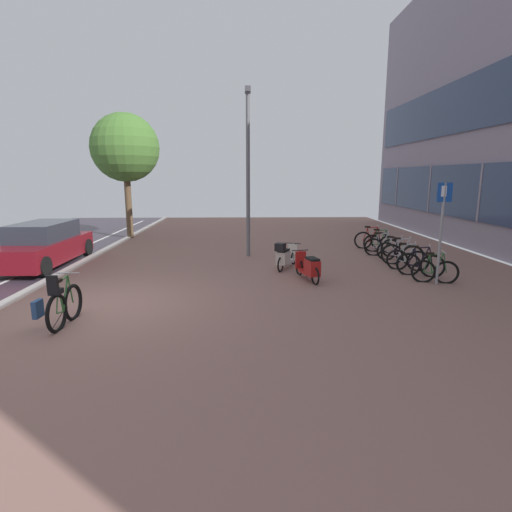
# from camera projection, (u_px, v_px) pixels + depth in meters

# --- Properties ---
(ground) EXTENTS (21.00, 40.00, 0.13)m
(ground) POSITION_uv_depth(u_px,v_px,m) (170.00, 306.00, 9.34)
(ground) COLOR #362D38
(bicycle_foreground) EXTENTS (0.70, 1.46, 1.14)m
(bicycle_foreground) POSITION_uv_depth(u_px,v_px,m) (62.00, 306.00, 7.99)
(bicycle_foreground) COLOR black
(bicycle_foreground) RESTS_ON ground
(bicycle_rack_00) EXTENTS (1.25, 0.47, 0.93)m
(bicycle_rack_00) POSITION_uv_depth(u_px,v_px,m) (435.00, 271.00, 11.22)
(bicycle_rack_00) COLOR black
(bicycle_rack_00) RESTS_ON ground
(bicycle_rack_01) EXTENTS (1.28, 0.64, 0.98)m
(bicycle_rack_01) POSITION_uv_depth(u_px,v_px,m) (420.00, 265.00, 11.97)
(bicycle_rack_01) COLOR black
(bicycle_rack_01) RESTS_ON ground
(bicycle_rack_02) EXTENTS (1.23, 0.56, 0.94)m
(bicycle_rack_02) POSITION_uv_depth(u_px,v_px,m) (407.00, 260.00, 12.72)
(bicycle_rack_02) COLOR black
(bicycle_rack_02) RESTS_ON ground
(bicycle_rack_03) EXTENTS (1.31, 0.60, 1.00)m
(bicycle_rack_03) POSITION_uv_depth(u_px,v_px,m) (402.00, 255.00, 13.47)
(bicycle_rack_03) COLOR black
(bicycle_rack_03) RESTS_ON ground
(bicycle_rack_04) EXTENTS (1.21, 0.56, 0.92)m
(bicycle_rack_04) POSITION_uv_depth(u_px,v_px,m) (395.00, 251.00, 14.23)
(bicycle_rack_04) COLOR black
(bicycle_rack_04) RESTS_ON ground
(bicycle_rack_05) EXTENTS (1.25, 0.54, 0.96)m
(bicycle_rack_05) POSITION_uv_depth(u_px,v_px,m) (382.00, 247.00, 14.98)
(bicycle_rack_05) COLOR black
(bicycle_rack_05) RESTS_ON ground
(bicycle_rack_06) EXTENTS (1.22, 0.64, 0.98)m
(bicycle_rack_06) POSITION_uv_depth(u_px,v_px,m) (380.00, 243.00, 15.74)
(bicycle_rack_06) COLOR black
(bicycle_rack_06) RESTS_ON ground
(bicycle_rack_07) EXTENTS (1.37, 0.49, 1.00)m
(bicycle_rack_07) POSITION_uv_depth(u_px,v_px,m) (371.00, 240.00, 16.48)
(bicycle_rack_07) COLOR black
(bicycle_rack_07) RESTS_ON ground
(scooter_near) EXTENTS (0.97, 1.56, 0.93)m
(scooter_near) POSITION_uv_depth(u_px,v_px,m) (285.00, 256.00, 12.87)
(scooter_near) COLOR black
(scooter_near) RESTS_ON ground
(scooter_mid) EXTENTS (0.69, 1.66, 0.79)m
(scooter_mid) POSITION_uv_depth(u_px,v_px,m) (309.00, 267.00, 11.44)
(scooter_mid) COLOR black
(scooter_mid) RESTS_ON ground
(parked_car_near) EXTENTS (1.81, 4.33, 1.42)m
(parked_car_near) POSITION_uv_depth(u_px,v_px,m) (43.00, 245.00, 13.38)
(parked_car_near) COLOR maroon
(parked_car_near) RESTS_ON ground
(parking_sign) EXTENTS (0.40, 0.07, 2.76)m
(parking_sign) POSITION_uv_depth(u_px,v_px,m) (442.00, 223.00, 10.75)
(parking_sign) COLOR gray
(parking_sign) RESTS_ON ground
(lamp_post) EXTENTS (0.20, 0.52, 5.94)m
(lamp_post) POSITION_uv_depth(u_px,v_px,m) (248.00, 166.00, 14.43)
(lamp_post) COLOR slate
(lamp_post) RESTS_ON ground
(street_tree) EXTENTS (3.13, 3.13, 5.78)m
(street_tree) POSITION_uv_depth(u_px,v_px,m) (125.00, 148.00, 18.66)
(street_tree) COLOR brown
(street_tree) RESTS_ON ground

